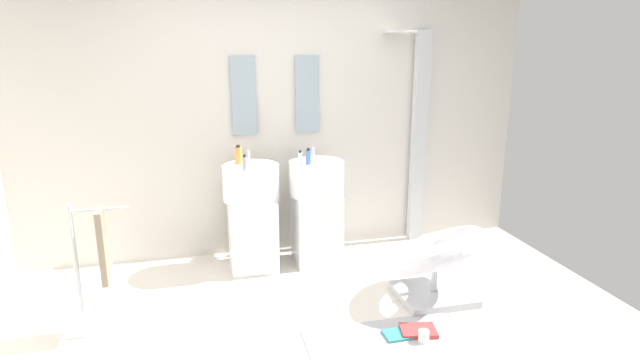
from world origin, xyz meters
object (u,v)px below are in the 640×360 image
at_px(shower_column, 418,134).
at_px(magazine_red, 418,331).
at_px(soap_bottle_amber, 238,155).
at_px(lounge_chair, 436,256).
at_px(towel_rack, 99,249).
at_px(coffee_mug, 424,336).
at_px(soap_bottle_blue, 308,157).
at_px(soap_bottle_white, 300,158).
at_px(pedestal_sink_left, 252,213).
at_px(pedestal_sink_right, 317,208).
at_px(magazine_teal, 399,334).
at_px(soap_bottle_grey, 245,163).

bearing_deg(shower_column, magazine_red, -112.69).
bearing_deg(soap_bottle_amber, lounge_chair, -35.52).
bearing_deg(lounge_chair, towel_rack, 178.73).
bearing_deg(coffee_mug, soap_bottle_blue, 108.63).
bearing_deg(lounge_chair, soap_bottle_amber, 144.48).
height_order(lounge_chair, coffee_mug, lounge_chair).
distance_m(soap_bottle_blue, soap_bottle_white, 0.07).
relative_size(shower_column, coffee_mug, 25.19).
xyz_separation_m(lounge_chair, magazine_red, (-0.33, -0.45, -0.32)).
distance_m(pedestal_sink_left, pedestal_sink_right, 0.58).
bearing_deg(lounge_chair, magazine_red, -126.33).
distance_m(shower_column, towel_rack, 3.02).
bearing_deg(soap_bottle_white, coffee_mug, -69.12).
relative_size(coffee_mug, soap_bottle_amber, 0.51).
distance_m(pedestal_sink_left, magazine_red, 1.74).
height_order(pedestal_sink_left, soap_bottle_white, soap_bottle_white).
bearing_deg(soap_bottle_amber, pedestal_sink_right, -6.73).
distance_m(magazine_teal, magazine_red, 0.14).
bearing_deg(soap_bottle_amber, coffee_mug, -56.28).
bearing_deg(magazine_red, coffee_mug, -86.07).
bearing_deg(soap_bottle_white, magazine_teal, -72.46).
distance_m(magazine_teal, coffee_mug, 0.17).
relative_size(coffee_mug, soap_bottle_white, 0.67).
height_order(pedestal_sink_left, magazine_red, pedestal_sink_left).
xyz_separation_m(shower_column, coffee_mug, (-0.71, -1.78, -1.03)).
bearing_deg(soap_bottle_grey, soap_bottle_amber, 96.08).
relative_size(magazine_teal, soap_bottle_grey, 1.63).
height_order(soap_bottle_grey, soap_bottle_white, soap_bottle_grey).
relative_size(lounge_chair, magazine_teal, 5.24).
bearing_deg(soap_bottle_white, pedestal_sink_left, 169.30).
bearing_deg(towel_rack, magazine_red, -13.86).
bearing_deg(soap_bottle_amber, soap_bottle_white, -17.27).
bearing_deg(pedestal_sink_right, pedestal_sink_left, 180.00).
bearing_deg(soap_bottle_white, soap_bottle_blue, -12.19).
bearing_deg(soap_bottle_blue, pedestal_sink_left, 169.09).
xyz_separation_m(towel_rack, soap_bottle_blue, (1.58, 0.77, 0.37)).
height_order(shower_column, magazine_red, shower_column).
relative_size(magazine_teal, soap_bottle_amber, 1.30).
bearing_deg(soap_bottle_white, soap_bottle_amber, 162.73).
bearing_deg(magazine_red, soap_bottle_blue, 121.70).
height_order(pedestal_sink_right, lounge_chair, pedestal_sink_right).
bearing_deg(soap_bottle_blue, magazine_red, -69.33).
bearing_deg(soap_bottle_grey, magazine_red, -49.36).
height_order(magazine_teal, soap_bottle_white, soap_bottle_white).
distance_m(towel_rack, coffee_mug, 2.21).
xyz_separation_m(magazine_red, soap_bottle_grey, (-1.03, 1.19, 0.97)).
bearing_deg(magazine_teal, lounge_chair, 43.01).
distance_m(coffee_mug, soap_bottle_amber, 2.10).
height_order(magazine_teal, magazine_red, magazine_red).
xyz_separation_m(towel_rack, soap_bottle_amber, (1.01, 0.94, 0.38)).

